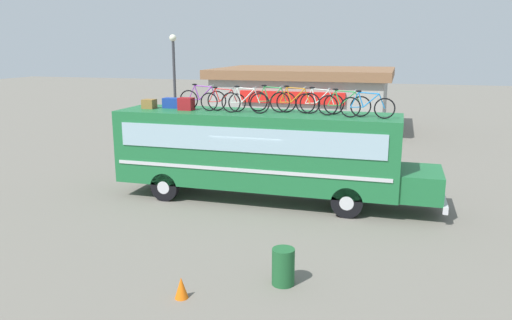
{
  "coord_description": "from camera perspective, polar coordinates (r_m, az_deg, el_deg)",
  "views": [
    {
      "loc": [
        4.84,
        -16.6,
        5.46
      ],
      "look_at": [
        0.02,
        0.0,
        1.47
      ],
      "focal_mm": 34.82,
      "sensor_mm": 36.0,
      "label": 1
    }
  ],
  "objects": [
    {
      "name": "rooftop_bicycle_6",
      "position": [
        17.07,
        7.29,
        6.54
      ],
      "size": [
        1.66,
        0.44,
        0.92
      ],
      "color": "black",
      "rests_on": "bus"
    },
    {
      "name": "bus",
      "position": [
        17.6,
        0.68,
        1.1
      ],
      "size": [
        11.46,
        2.43,
        3.19
      ],
      "color": "#1E6B38",
      "rests_on": "ground"
    },
    {
      "name": "rooftop_bicycle_3",
      "position": [
        17.16,
        -1.26,
        6.7
      ],
      "size": [
        1.74,
        0.44,
        0.94
      ],
      "color": "black",
      "rests_on": "bus"
    },
    {
      "name": "luggage_bag_2",
      "position": [
        18.88,
        -9.59,
        6.48
      ],
      "size": [
        0.66,
        0.38,
        0.37
      ],
      "primitive_type": "cube",
      "color": "#193899",
      "rests_on": "bus"
    },
    {
      "name": "ground_plane",
      "position": [
        18.13,
        -0.05,
        -4.52
      ],
      "size": [
        120.0,
        120.0,
        0.0
      ],
      "primitive_type": "plane",
      "color": "slate"
    },
    {
      "name": "traffic_cone",
      "position": [
        11.42,
        -8.57,
        -14.3
      ],
      "size": [
        0.3,
        0.3,
        0.49
      ],
      "primitive_type": "cone",
      "color": "orange",
      "rests_on": "ground"
    },
    {
      "name": "rooftop_bicycle_2",
      "position": [
        17.64,
        -3.83,
        6.76
      ],
      "size": [
        1.7,
        0.44,
        0.87
      ],
      "color": "black",
      "rests_on": "bus"
    },
    {
      "name": "roadside_building",
      "position": [
        33.54,
        5.53,
        7.09
      ],
      "size": [
        11.38,
        8.47,
        4.01
      ],
      "color": "#9E9E99",
      "rests_on": "ground"
    },
    {
      "name": "rooftop_bicycle_5",
      "position": [
        17.2,
        4.46,
        6.69
      ],
      "size": [
        1.77,
        0.44,
        0.95
      ],
      "color": "black",
      "rests_on": "bus"
    },
    {
      "name": "rooftop_bicycle_7",
      "position": [
        16.66,
        10.07,
        6.27
      ],
      "size": [
        1.76,
        0.44,
        0.9
      ],
      "color": "black",
      "rests_on": "bus"
    },
    {
      "name": "rooftop_bicycle_8",
      "position": [
        16.33,
        12.65,
        6.0
      ],
      "size": [
        1.74,
        0.44,
        0.89
      ],
      "color": "black",
      "rests_on": "bus"
    },
    {
      "name": "luggage_bag_1",
      "position": [
        18.91,
        -12.17,
        6.32
      ],
      "size": [
        0.45,
        0.41,
        0.34
      ],
      "primitive_type": "cube",
      "color": "olive",
      "rests_on": "bus"
    },
    {
      "name": "luggage_bag_3",
      "position": [
        18.18,
        -8.02,
        6.4
      ],
      "size": [
        0.52,
        0.41,
        0.45
      ],
      "primitive_type": "cube",
      "color": "maroon",
      "rests_on": "bus"
    },
    {
      "name": "rooftop_bicycle_4",
      "position": [
        17.48,
        1.83,
        6.82
      ],
      "size": [
        1.74,
        0.44,
        0.95
      ],
      "color": "black",
      "rests_on": "bus"
    },
    {
      "name": "street_lamp",
      "position": [
        25.52,
        -9.34,
        8.79
      ],
      "size": [
        0.35,
        0.35,
        6.0
      ],
      "color": "#38383D",
      "rests_on": "ground"
    },
    {
      "name": "rooftop_bicycle_1",
      "position": [
        18.06,
        -6.16,
        6.95
      ],
      "size": [
        1.8,
        0.44,
        0.95
      ],
      "color": "black",
      "rests_on": "bus"
    },
    {
      "name": "trash_bin",
      "position": [
        11.83,
        3.15,
        -12.13
      ],
      "size": [
        0.53,
        0.53,
        0.88
      ],
      "primitive_type": "cylinder",
      "color": "#1E592D",
      "rests_on": "ground"
    }
  ]
}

